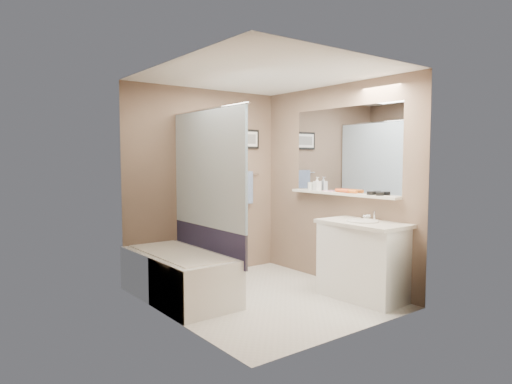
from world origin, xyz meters
TOP-DOWN VIEW (x-y plane):
  - ground at (0.00, 0.00)m, footprint 2.50×2.50m
  - ceiling at (0.00, 0.00)m, footprint 2.20×2.50m
  - wall_back at (0.00, 1.23)m, footprint 2.20×0.04m
  - wall_front at (0.00, -1.23)m, footprint 2.20×0.04m
  - wall_left at (-1.08, 0.00)m, footprint 0.04×2.50m
  - wall_right at (1.08, 0.00)m, footprint 0.04×2.50m
  - tile_surround at (-1.09, 0.50)m, footprint 0.02×1.55m
  - curtain_rod at (-0.40, 0.50)m, footprint 0.02×1.55m
  - curtain_upper at (-0.40, 0.50)m, footprint 0.03×1.45m
  - curtain_lower at (-0.40, 0.50)m, footprint 0.03×1.45m
  - mirror at (1.09, -0.15)m, footprint 0.02×1.60m
  - shelf at (1.04, -0.15)m, footprint 0.12×1.60m
  - towel_bar at (0.55, 1.22)m, footprint 0.60×0.02m
  - towel at (0.55, 1.20)m, footprint 0.34×0.05m
  - art_frame at (0.55, 1.23)m, footprint 0.62×0.02m
  - art_mat at (0.55, 1.22)m, footprint 0.56×0.00m
  - art_image at (0.55, 1.22)m, footprint 0.50×0.00m
  - door at (0.55, -1.24)m, footprint 0.80×0.02m
  - door_handle at (0.22, -1.19)m, footprint 0.10×0.02m
  - bathtub at (-0.75, 0.55)m, footprint 0.73×1.51m
  - tub_rim at (-0.75, 0.55)m, footprint 0.56×1.36m
  - toilet at (0.01, 0.90)m, footprint 0.63×0.82m
  - vanity at (0.85, -0.65)m, footprint 0.56×0.93m
  - countertop at (0.84, -0.65)m, footprint 0.54×0.96m
  - sink_basin at (0.83, -0.65)m, footprint 0.34×0.34m
  - faucet_spout at (1.03, -0.65)m, footprint 0.02×0.02m
  - faucet_knob at (1.03, -0.55)m, footprint 0.05×0.05m
  - candle_bowl_near at (1.04, -0.71)m, footprint 0.09×0.09m
  - candle_bowl_far at (1.04, -0.59)m, footprint 0.09×0.09m
  - hair_brush_front at (1.04, -0.28)m, footprint 0.04×0.22m
  - hair_brush_back at (1.04, -0.17)m, footprint 0.07×0.22m
  - pink_comb at (1.04, 0.06)m, footprint 0.03×0.16m
  - glass_jar at (1.04, 0.36)m, footprint 0.08×0.08m
  - soap_bottle at (1.04, 0.25)m, footprint 0.08×0.09m

SIDE VIEW (x-z plane):
  - ground at x=0.00m, z-range 0.00..0.00m
  - bathtub at x=-0.75m, z-range 0.00..0.50m
  - toilet at x=0.01m, z-range 0.00..0.74m
  - vanity at x=0.85m, z-range 0.00..0.80m
  - tub_rim at x=-0.75m, z-range 0.49..0.51m
  - curtain_lower at x=-0.40m, z-range 0.40..0.76m
  - countertop at x=0.84m, z-range 0.80..0.84m
  - sink_basin at x=0.83m, z-range 0.84..0.86m
  - faucet_knob at x=1.03m, z-range 0.84..0.90m
  - faucet_spout at x=1.03m, z-range 0.84..0.94m
  - tile_surround at x=-1.09m, z-range 0.00..2.00m
  - door at x=0.55m, z-range 0.00..2.00m
  - door_handle at x=0.22m, z-range 0.99..1.01m
  - shelf at x=1.04m, z-range 1.09..1.11m
  - pink_comb at x=1.04m, z-range 1.11..1.12m
  - towel at x=0.55m, z-range 0.90..1.34m
  - candle_bowl_near at x=1.04m, z-range 1.11..1.16m
  - candle_bowl_far at x=1.04m, z-range 1.11..1.16m
  - hair_brush_front at x=1.04m, z-range 1.12..1.16m
  - hair_brush_back at x=1.04m, z-range 1.12..1.16m
  - glass_jar at x=1.04m, z-range 1.11..1.22m
  - wall_back at x=0.00m, z-range 0.00..2.40m
  - wall_front at x=0.00m, z-range 0.00..2.40m
  - wall_left at x=-1.08m, z-range 0.00..2.40m
  - wall_right at x=1.08m, z-range 0.00..2.40m
  - soap_bottle at x=1.04m, z-range 1.11..1.29m
  - towel_bar at x=0.55m, z-range 1.29..1.31m
  - curtain_upper at x=-0.40m, z-range 0.76..2.04m
  - mirror at x=1.09m, z-range 1.12..2.12m
  - art_frame at x=0.55m, z-range 1.65..1.91m
  - art_mat at x=0.55m, z-range 1.68..1.88m
  - art_image at x=0.55m, z-range 1.72..1.84m
  - curtain_rod at x=-0.40m, z-range 2.04..2.06m
  - ceiling at x=0.00m, z-range 2.36..2.40m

